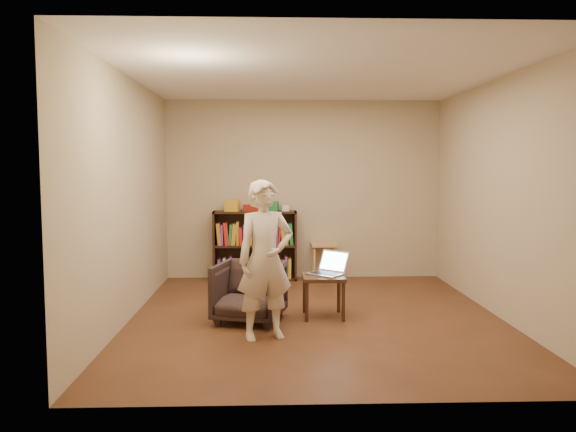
{
  "coord_description": "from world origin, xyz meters",
  "views": [
    {
      "loc": [
        -0.5,
        -5.98,
        1.63
      ],
      "look_at": [
        -0.29,
        0.35,
        1.08
      ],
      "focal_mm": 35.0,
      "sensor_mm": 36.0,
      "label": 1
    }
  ],
  "objects_px": {
    "bookshelf": "(255,249)",
    "stool": "(324,250)",
    "armchair": "(249,292)",
    "person": "(265,260)",
    "laptop": "(328,269)",
    "side_table": "(323,282)"
  },
  "relations": [
    {
      "from": "armchair",
      "to": "laptop",
      "type": "distance_m",
      "value": 0.91
    },
    {
      "from": "side_table",
      "to": "laptop",
      "type": "distance_m",
      "value": 0.16
    },
    {
      "from": "stool",
      "to": "person",
      "type": "distance_m",
      "value": 2.9
    },
    {
      "from": "stool",
      "to": "bookshelf",
      "type": "bearing_deg",
      "value": 176.32
    },
    {
      "from": "bookshelf",
      "to": "armchair",
      "type": "distance_m",
      "value": 2.23
    },
    {
      "from": "laptop",
      "to": "bookshelf",
      "type": "bearing_deg",
      "value": 153.64
    },
    {
      "from": "person",
      "to": "side_table",
      "type": "bearing_deg",
      "value": 30.24
    },
    {
      "from": "bookshelf",
      "to": "side_table",
      "type": "height_order",
      "value": "bookshelf"
    },
    {
      "from": "bookshelf",
      "to": "person",
      "type": "distance_m",
      "value": 2.85
    },
    {
      "from": "laptop",
      "to": "person",
      "type": "relative_size",
      "value": 0.33
    },
    {
      "from": "stool",
      "to": "person",
      "type": "bearing_deg",
      "value": -106.66
    },
    {
      "from": "bookshelf",
      "to": "stool",
      "type": "xyz_separation_m",
      "value": [
        1.0,
        -0.06,
        -0.01
      ]
    },
    {
      "from": "stool",
      "to": "laptop",
      "type": "xyz_separation_m",
      "value": [
        -0.14,
        -1.94,
        0.08
      ]
    },
    {
      "from": "armchair",
      "to": "person",
      "type": "distance_m",
      "value": 0.76
    },
    {
      "from": "laptop",
      "to": "armchair",
      "type": "bearing_deg",
      "value": -125.22
    },
    {
      "from": "bookshelf",
      "to": "laptop",
      "type": "distance_m",
      "value": 2.18
    },
    {
      "from": "stool",
      "to": "person",
      "type": "xyz_separation_m",
      "value": [
        -0.83,
        -2.76,
        0.32
      ]
    },
    {
      "from": "armchair",
      "to": "person",
      "type": "height_order",
      "value": "person"
    },
    {
      "from": "bookshelf",
      "to": "armchair",
      "type": "bearing_deg",
      "value": -90.13
    },
    {
      "from": "stool",
      "to": "armchair",
      "type": "relative_size",
      "value": 0.77
    },
    {
      "from": "laptop",
      "to": "person",
      "type": "xyz_separation_m",
      "value": [
        -0.69,
        -0.82,
        0.24
      ]
    },
    {
      "from": "armchair",
      "to": "side_table",
      "type": "bearing_deg",
      "value": 25.39
    }
  ]
}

